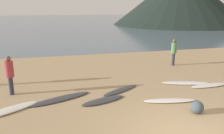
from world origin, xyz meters
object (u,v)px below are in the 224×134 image
Objects in this scene: surfboard_1 at (61,99)px; surfboard_0 at (8,110)px; person_0 at (174,50)px; surfboard_6 at (210,85)px; surfboard_4 at (170,101)px; beach_rock_far at (197,107)px; surfboard_2 at (103,100)px; surfboard_5 at (186,83)px; surfboard_3 at (121,90)px; person_3 at (10,72)px.

surfboard_0 is at bearing 176.93° from surfboard_1.
surfboard_6 is at bearing 11.70° from person_0.
surfboard_0 is 2.09m from surfboard_1.
surfboard_4 is 1.31m from beach_rock_far.
surfboard_2 is 4.12× the size of beach_rock_far.
surfboard_1 is 6.27m from surfboard_5.
surfboard_0 is at bearing 162.35° from surfboard_3.
surfboard_6 is (5.51, 0.51, 0.01)m from surfboard_2.
person_3 is (-4.84, 0.78, 1.00)m from surfboard_3.
surfboard_2 is 1.46m from surfboard_3.
surfboard_3 is at bearing 171.22° from surfboard_6.
surfboard_6 is 4.39m from person_0.
surfboard_4 reaches higher than surfboard_3.
surfboard_6 is (0.96, -0.63, 0.00)m from surfboard_5.
surfboard_1 is 4.54m from surfboard_4.
person_3 is (-6.41, 2.52, 0.99)m from surfboard_4.
surfboard_5 is 5.08× the size of beach_rock_far.
surfboard_5 is 3.43m from beach_rock_far.
surfboard_1 is (1.97, 0.68, -0.01)m from surfboard_0.
surfboard_2 is 2.74m from surfboard_4.
surfboard_0 reaches higher than surfboard_1.
beach_rock_far is at bearing -137.05° from surfboard_6.
person_0 is at bearing 87.25° from surfboard_5.
surfboard_3 is 1.03× the size of surfboard_6.
surfboard_0 is 6.34m from surfboard_4.
surfboard_5 is 8.41m from person_3.
surfboard_1 is 5.67× the size of beach_rock_far.
person_0 is 1.01× the size of person_3.
surfboard_5 is (8.22, 1.18, -0.01)m from surfboard_0.
surfboard_4 reaches higher than surfboard_6.
person_0 is at bearing 8.06° from surfboard_3.
person_0 is 10.08m from person_3.
surfboard_1 is at bearing -158.56° from surfboard_5.
surfboard_0 is at bearing -46.90° from person_0.
surfboard_6 is at bearing 45.39° from beach_rock_far.
surfboard_5 is at bearing -4.78° from surfboard_2.
surfboard_2 is 5.53m from surfboard_6.
surfboard_0 is 9.19m from surfboard_6.
beach_rock_far is (4.78, -2.59, 0.20)m from surfboard_1.
surfboard_0 is at bearing 164.19° from beach_rock_far.
beach_rock_far is at bearing -98.59° from surfboard_5.
surfboard_4 is at bearing 55.18° from person_3.
person_3 is at bearing 140.72° from surfboard_3.
beach_rock_far is (0.45, -1.22, 0.19)m from surfboard_4.
surfboard_0 reaches higher than surfboard_5.
surfboard_4 is at bearing -77.95° from surfboard_3.
surfboard_3 is at bearing 24.60° from surfboard_2.
person_0 reaches higher than surfboard_2.
surfboard_2 is at bearing 51.34° from person_3.
beach_rock_far reaches higher than surfboard_4.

